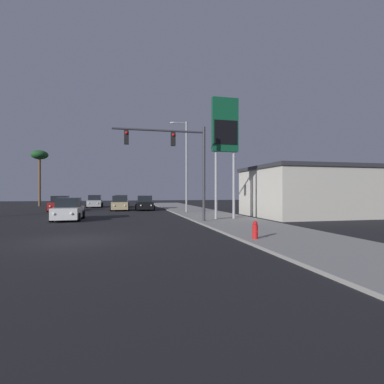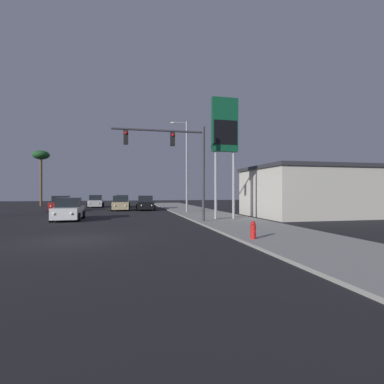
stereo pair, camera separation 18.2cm
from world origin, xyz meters
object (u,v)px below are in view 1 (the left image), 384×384
Objects in this scene: traffic_light_mast at (179,154)px; car_red at (60,204)px; street_lamp at (185,162)px; car_tan at (120,204)px; car_white at (68,210)px; palm_tree_far at (40,158)px; car_black at (145,204)px; fire_hydrant at (255,230)px; gas_station_sign at (225,132)px; car_silver at (95,202)px; car_grey at (121,202)px.

car_red is at bearing 123.77° from traffic_light_mast.
street_lamp is at bearing 75.77° from traffic_light_mast.
car_tan is at bearing 176.59° from car_red.
car_white is 26.01m from palm_tree_far.
car_black is at bearing 177.23° from car_tan.
car_tan is at bearing -1.50° from car_black.
car_tan is 11.82m from car_white.
car_black is 9.25m from car_red.
palm_tree_far is at bearing -68.73° from car_red.
palm_tree_far is at bearing 119.02° from traffic_light_mast.
traffic_light_mast is 9.19m from fire_hydrant.
car_black is 0.53× the size of palm_tree_far.
car_white is 0.48× the size of gas_station_sign.
car_red is 26.58m from fire_hydrant.
palm_tree_far is (-17.38, 36.07, 6.65)m from fire_hydrant.
traffic_light_mast is 4.36m from gas_station_sign.
car_silver is 0.48× the size of street_lamp.
traffic_light_mast reaches higher than car_white.
car_silver is 18.96m from car_white.
car_silver is at bearing 107.80° from traffic_light_mast.
car_black is (2.82, -0.15, 0.00)m from car_tan.
traffic_light_mast is 32.21m from palm_tree_far.
gas_station_sign reaches higher than car_white.
traffic_light_mast is at bearing 104.97° from car_tan.
gas_station_sign reaches higher than car_silver.
car_white is at bearing 102.27° from car_red.
car_silver reaches higher than fire_hydrant.
palm_tree_far is at bearing 133.60° from street_lamp.
car_red is at bearing 117.41° from fire_hydrant.
car_silver is 0.53× the size of palm_tree_far.
street_lamp is (10.05, 5.13, 4.36)m from car_white.
palm_tree_far is at bearing -32.79° from car_silver.
gas_station_sign is at bearing 115.61° from car_silver.
gas_station_sign is at bearing 165.17° from car_white.
car_white is at bearing 79.38° from car_grey.
traffic_light_mast is 9.56m from street_lamp.
street_lamp is at bearing 123.86° from car_silver.
fire_hydrant is (-1.90, -9.23, -6.13)m from gas_station_sign.
car_silver is at bearing 106.51° from fire_hydrant.
street_lamp reaches higher than car_white.
car_silver is 0.67× the size of traffic_light_mast.
fire_hydrant is 0.09× the size of palm_tree_far.
car_white is 0.53× the size of palm_tree_far.
gas_station_sign reaches higher than car_tan.
palm_tree_far is at bearing 115.72° from fire_hydrant.
gas_station_sign is 11.84× the size of fire_hydrant.
car_black is at bearing 112.28° from car_grey.
car_grey is at bearing 100.60° from fire_hydrant.
car_white is 0.66× the size of traffic_light_mast.
palm_tree_far is (-17.93, 18.83, 2.01)m from street_lamp.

